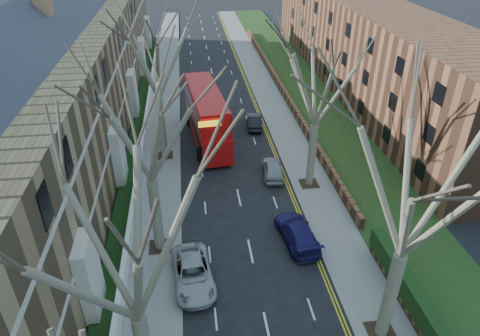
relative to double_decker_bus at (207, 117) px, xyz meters
name	(u,v)px	position (x,y,z in m)	size (l,w,h in m)	color
pavement_left	(165,107)	(-4.22, 8.27, -2.29)	(3.00, 102.00, 0.12)	slate
pavement_right	(272,102)	(7.78, 8.27, -2.29)	(3.00, 102.00, 0.12)	slate
terrace_left	(66,89)	(-11.86, 0.27, 3.18)	(9.70, 78.00, 13.60)	olive
flats_right	(363,45)	(19.24, 12.27, 2.63)	(13.97, 54.00, 10.00)	brown
front_wall_left	(144,136)	(-5.87, 0.27, -1.73)	(0.30, 78.00, 1.00)	white
grass_verge_right	(311,100)	(12.28, 8.27, -2.20)	(6.00, 102.00, 0.06)	#183312
tree_left_mid	(123,231)	(-3.92, -24.73, 7.21)	(10.50, 10.50, 14.71)	#6D654E
tree_left_far	(144,116)	(-3.92, -14.73, 6.89)	(10.15, 10.15, 14.22)	#6D654E
tree_left_dist	(154,48)	(-3.92, -2.73, 7.21)	(10.50, 10.50, 14.71)	#6D654E
tree_right_mid	(421,176)	(7.48, -22.73, 7.21)	(10.50, 10.50, 14.71)	#6D654E
tree_right_far	(320,71)	(7.48, -8.73, 6.89)	(10.15, 10.15, 14.22)	#6D654E
double_decker_bus	(207,117)	(0.00, 0.00, 0.00)	(3.76, 11.63, 4.76)	#AD0D0C
car_left_far	(193,273)	(-1.91, -17.91, -1.67)	(2.24, 4.86, 1.35)	#A9A8AD
car_right_near	(297,232)	(4.93, -15.14, -1.65)	(1.96, 4.82, 1.40)	#1C1752
car_right_mid	(273,169)	(4.91, -6.99, -1.68)	(1.58, 3.92, 1.34)	#93969B
car_right_far	(254,121)	(4.82, 2.27, -1.70)	(1.36, 3.91, 1.29)	black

